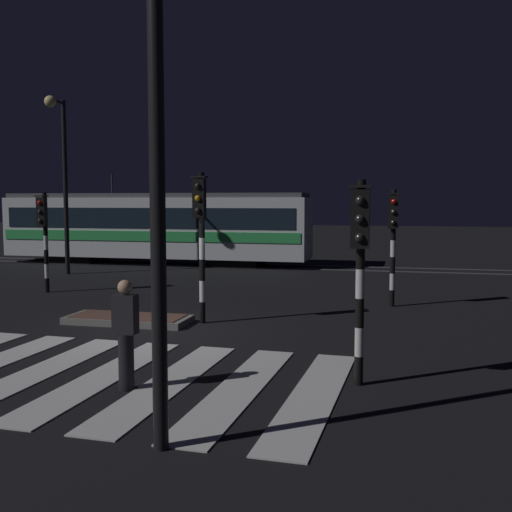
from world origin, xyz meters
The scene contains 13 objects.
ground_plane centered at (0.00, 0.00, 0.00)m, with size 120.00×120.00×0.00m, color black.
rail_near centered at (0.00, 13.19, 0.01)m, with size 80.00×0.12×0.03m, color #59595E.
rail_far centered at (0.00, 14.63, 0.01)m, with size 80.00×0.12×0.03m, color #59595E.
crosswalk_zebra centered at (0.00, -3.34, 0.01)m, with size 9.12×5.11×0.02m.
traffic_island centered at (-0.97, 0.90, 0.09)m, with size 2.95×1.15×0.18m.
traffic_light_corner_far_right centered at (5.11, 4.62, 2.12)m, with size 0.36×0.42×3.21m.
traffic_light_median_centre centered at (0.76, 1.23, 2.35)m, with size 0.36×0.42×3.57m.
traffic_light_corner_far_left centered at (-5.62, 4.74, 2.09)m, with size 0.36×0.42×3.17m.
traffic_light_corner_near_right centered at (4.73, -2.87, 2.13)m, with size 0.36×0.42×3.23m.
street_lamp_trackside_left centered at (-7.56, 9.07, 4.36)m, with size 0.44×1.21×6.83m.
street_lamp_near_kerb centered at (2.64, -6.10, 4.54)m, with size 0.44×1.21×7.17m.
tram centered at (-5.73, 13.91, 1.74)m, with size 14.44×2.58×4.15m.
pedestrian_waiting_at_kerb centered at (1.26, -3.86, 0.88)m, with size 0.36×0.24×1.71m.
Camera 1 is at (5.35, -12.32, 2.91)m, focal length 42.76 mm.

